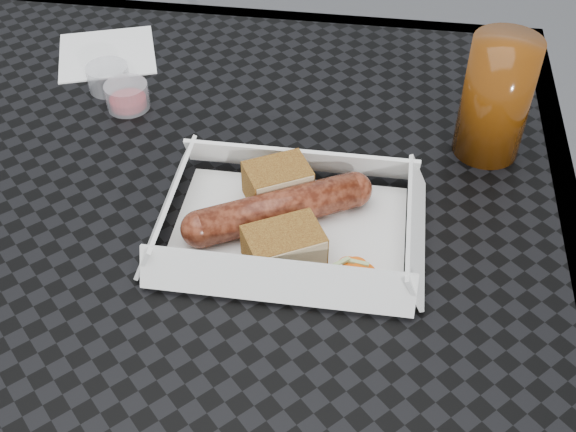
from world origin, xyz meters
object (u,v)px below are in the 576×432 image
at_px(patio_table, 190,246).
at_px(food_tray, 289,230).
at_px(bratwurst, 279,209).
at_px(drink_glass, 496,98).

distance_m(patio_table, food_tray, 0.14).
bearing_deg(food_tray, bratwurst, 146.96).
height_order(food_tray, bratwurst, bratwurst).
relative_size(bratwurst, drink_glass, 1.29).
xyz_separation_m(patio_table, food_tray, (0.12, -0.04, 0.08)).
distance_m(patio_table, bratwurst, 0.15).
xyz_separation_m(bratwurst, drink_glass, (0.20, 0.15, 0.04)).
bearing_deg(drink_glass, food_tray, -140.85).
bearing_deg(patio_table, drink_glass, 21.11).
height_order(food_tray, drink_glass, drink_glass).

